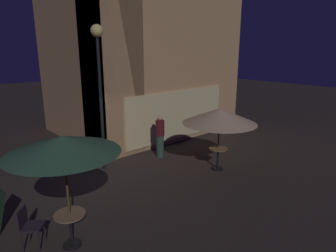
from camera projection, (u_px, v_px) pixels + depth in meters
name	position (u px, v px, depth m)	size (l,w,h in m)	color
ground_plane	(93.00, 179.00, 9.59)	(60.00, 60.00, 0.00)	#302824
cafe_building	(133.00, 31.00, 12.81)	(7.86, 6.25, 9.59)	tan
street_lamp_near_corner	(99.00, 64.00, 9.44)	(0.39, 0.39, 4.79)	black
cafe_table_0	(218.00, 155.00, 10.21)	(0.64, 0.64, 0.77)	black
cafe_table_1	(71.00, 224.00, 6.23)	(0.65, 0.65, 0.76)	black
patio_umbrella_0	(220.00, 116.00, 9.86)	(2.49, 2.49, 2.16)	black
patio_umbrella_1	(63.00, 145.00, 5.79)	(2.25, 2.25, 2.45)	black
cafe_chair_0	(28.00, 224.00, 6.18)	(0.59, 0.59, 0.89)	black
patron_standing_0	(160.00, 136.00, 11.29)	(0.33, 0.33, 1.64)	#2D463A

